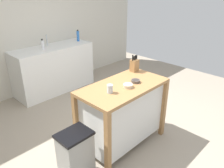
{
  "coord_description": "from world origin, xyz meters",
  "views": [
    {
      "loc": [
        -1.97,
        -1.74,
        2.09
      ],
      "look_at": [
        -0.03,
        0.15,
        0.85
      ],
      "focal_mm": 36.22,
      "sensor_mm": 36.0,
      "label": 1
    }
  ],
  "objects": [
    {
      "name": "ground_plane",
      "position": [
        0.0,
        0.0,
        0.0
      ],
      "size": [
        6.81,
        6.81,
        0.0
      ],
      "primitive_type": "plane",
      "color": "gray",
      "rests_on": "ground"
    },
    {
      "name": "wall_back",
      "position": [
        0.0,
        2.47,
        1.3
      ],
      "size": [
        5.81,
        0.1,
        2.6
      ],
      "primitive_type": "cube",
      "color": "beige",
      "rests_on": "ground"
    },
    {
      "name": "sink_faucet",
      "position": [
        0.29,
        2.26,
        1.03
      ],
      "size": [
        0.02,
        0.02,
        0.22
      ],
      "color": "#B7BCC1",
      "rests_on": "sink_counter"
    },
    {
      "name": "trash_bin",
      "position": [
        -0.86,
        -0.1,
        0.32
      ],
      "size": [
        0.36,
        0.28,
        0.63
      ],
      "color": "gray",
      "rests_on": "ground"
    },
    {
      "name": "kitchen_island",
      "position": [
        -0.03,
        -0.05,
        0.5
      ],
      "size": [
        1.18,
        0.62,
        0.9
      ],
      "color": "#9E7042",
      "rests_on": "ground"
    },
    {
      "name": "bottle_dish_soap",
      "position": [
        0.95,
        2.11,
        1.03
      ],
      "size": [
        0.06,
        0.06,
        0.24
      ],
      "color": "blue",
      "rests_on": "sink_counter"
    },
    {
      "name": "bowl_ceramic_small",
      "position": [
        0.15,
        -0.1,
        0.92
      ],
      "size": [
        0.12,
        0.12,
        0.04
      ],
      "color": "#564C47",
      "rests_on": "kitchen_island"
    },
    {
      "name": "knife_block",
      "position": [
        0.45,
        0.16,
        0.99
      ],
      "size": [
        0.11,
        0.09,
        0.25
      ],
      "color": "#9E7042",
      "rests_on": "kitchen_island"
    },
    {
      "name": "bowl_stoneware_deep",
      "position": [
        -0.03,
        -0.13,
        0.92
      ],
      "size": [
        0.12,
        0.12,
        0.04
      ],
      "color": "beige",
      "rests_on": "kitchen_island"
    },
    {
      "name": "sink_counter",
      "position": [
        0.29,
        2.12,
        0.46
      ],
      "size": [
        1.59,
        0.6,
        0.92
      ],
      "color": "silver",
      "rests_on": "ground"
    },
    {
      "name": "drinking_cup",
      "position": [
        -0.29,
        -0.08,
        0.95
      ],
      "size": [
        0.07,
        0.07,
        0.1
      ],
      "color": "silver",
      "rests_on": "kitchen_island"
    },
    {
      "name": "bottle_hand_soap",
      "position": [
        0.09,
        2.07,
        1.01
      ],
      "size": [
        0.06,
        0.06,
        0.2
      ],
      "color": "white",
      "rests_on": "sink_counter"
    }
  ]
}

